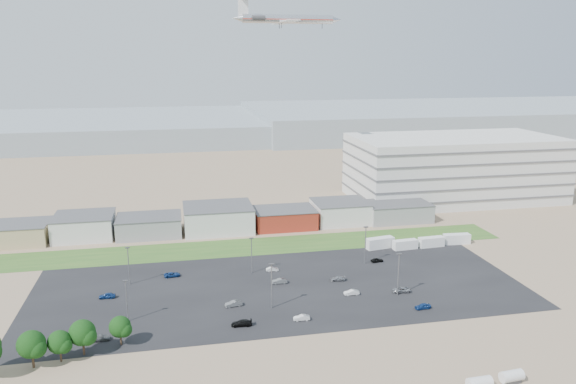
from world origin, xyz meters
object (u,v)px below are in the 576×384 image
object	(u,v)px
parked_car_1	(352,292)
parked_car_5	(107,296)
parked_car_8	(377,260)
parked_car_9	(172,275)
parked_car_0	(401,290)
parked_car_7	(280,281)
parked_car_11	(272,269)
storage_tank_nw	(479,383)
parked_car_3	(242,323)
box_trailer_a	(380,243)
parked_car_13	(302,318)
parked_car_10	(101,338)
parked_car_2	(423,306)
parked_car_12	(337,279)
parked_car_4	(234,304)
airliner	(288,19)

from	to	relation	value
parked_car_1	parked_car_5	world-z (taller)	parked_car_5
parked_car_8	parked_car_9	world-z (taller)	parked_car_8
parked_car_0	parked_car_1	size ratio (longest dim) A/B	1.19
parked_car_7	parked_car_11	distance (m)	8.58
parked_car_7	storage_tank_nw	bearing A→B (deg)	27.82
parked_car_9	parked_car_3	bearing A→B (deg)	-161.68
parked_car_11	box_trailer_a	bearing A→B (deg)	-70.85
parked_car_13	parked_car_5	bearing A→B (deg)	-110.50
parked_car_9	parked_car_7	bearing A→B (deg)	-117.14
box_trailer_a	parked_car_1	bearing A→B (deg)	-131.27
parked_car_10	parked_car_11	xyz separation A→B (m)	(40.41, 30.02, -0.05)
parked_car_5	parked_car_7	bearing A→B (deg)	94.15
storage_tank_nw	parked_car_2	distance (m)	31.75
parked_car_5	parked_car_13	world-z (taller)	parked_car_5
parked_car_2	parked_car_12	distance (m)	24.23
parked_car_4	parked_car_12	xyz separation A→B (m)	(27.55, 9.63, -0.10)
box_trailer_a	parked_car_7	distance (m)	39.93
parked_car_12	parked_car_10	bearing A→B (deg)	-63.51
parked_car_2	parked_car_13	size ratio (longest dim) A/B	1.03
parked_car_9	parked_car_13	world-z (taller)	parked_car_13
parked_car_0	parked_car_3	distance (m)	41.17
parked_car_7	parked_car_10	size ratio (longest dim) A/B	0.95
parked_car_9	parked_car_10	size ratio (longest dim) A/B	1.03
parked_car_8	parked_car_12	distance (m)	18.08
parked_car_9	parked_car_1	bearing A→B (deg)	-122.25
airliner	parked_car_13	xyz separation A→B (m)	(-17.38, -99.08, -68.31)
parked_car_4	parked_car_11	bearing A→B (deg)	140.75
parked_car_5	parked_car_2	bearing A→B (deg)	77.32
parked_car_0	parked_car_5	xyz separation A→B (m)	(-69.43, 10.82, 0.04)
parked_car_1	parked_car_9	distance (m)	46.68
parked_car_2	parked_car_3	world-z (taller)	parked_car_3
airliner	parked_car_12	bearing A→B (deg)	-93.44
parked_car_1	parked_car_4	bearing A→B (deg)	-88.18
parked_car_4	parked_car_12	bearing A→B (deg)	102.61
parked_car_12	parked_car_5	bearing A→B (deg)	-84.31
airliner	parked_car_11	bearing A→B (deg)	-105.85
parked_car_4	parked_car_7	xyz separation A→B (m)	(12.78, 10.96, -0.02)
parked_car_0	parked_car_8	size ratio (longest dim) A/B	1.25
airliner	parked_car_0	distance (m)	112.97
parked_car_1	parked_car_7	distance (m)	18.70
storage_tank_nw	parked_car_2	world-z (taller)	storage_tank_nw
parked_car_7	parked_car_0	bearing A→B (deg)	70.43
parked_car_0	parked_car_1	world-z (taller)	parked_car_0
parked_car_12	parked_car_9	bearing A→B (deg)	-98.78
parked_car_2	parked_car_9	distance (m)	63.48
parked_car_0	parked_car_3	world-z (taller)	parked_car_3
parked_car_0	parked_car_10	distance (m)	69.30
parked_car_8	airliner	bearing A→B (deg)	2.71
parked_car_0	parked_car_5	size ratio (longest dim) A/B	1.15
parked_car_10	box_trailer_a	bearing A→B (deg)	-64.91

